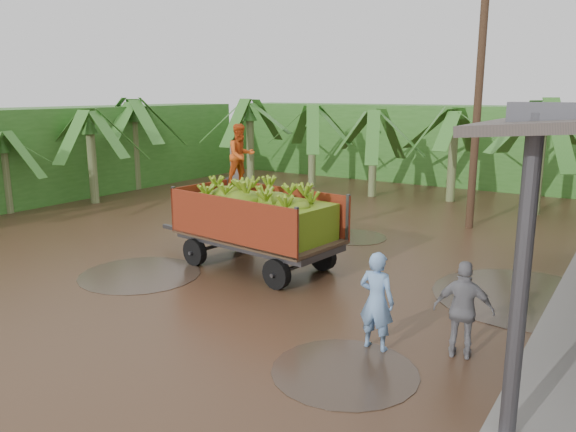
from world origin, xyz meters
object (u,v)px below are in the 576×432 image
object	(u,v)px
man_grey	(464,310)
utility_pole	(478,95)
banana_trailer	(257,218)
man_blue	(377,301)

from	to	relation	value
man_grey	utility_pole	bearing A→B (deg)	-88.73
banana_trailer	utility_pole	world-z (taller)	utility_pole
banana_trailer	man_grey	world-z (taller)	banana_trailer
man_blue	utility_pole	xyz separation A→B (m)	(-1.11, 9.57, 3.27)
man_blue	banana_trailer	bearing A→B (deg)	-28.98
banana_trailer	man_blue	world-z (taller)	banana_trailer
man_grey	utility_pole	xyz separation A→B (m)	(-2.40, 9.08, 3.30)
utility_pole	banana_trailer	bearing A→B (deg)	-114.35
banana_trailer	man_grey	distance (m)	5.96
banana_trailer	utility_pole	xyz separation A→B (m)	(3.19, 7.04, 2.86)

